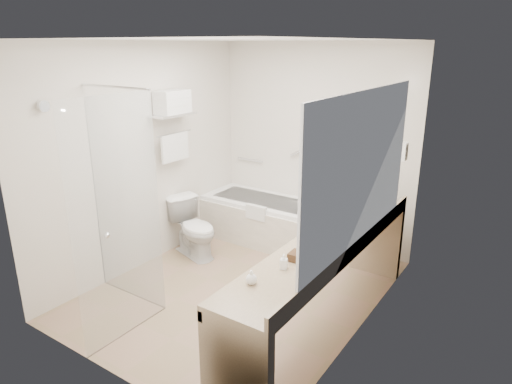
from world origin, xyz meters
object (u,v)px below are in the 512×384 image
Objects in this scene: amenity_basket at (302,257)px; water_bottle_left at (341,218)px; bathtub at (264,220)px; vanity_counter at (325,265)px; toilet at (194,228)px.

amenity_basket is 1.11× the size of water_bottle_left.
vanity_counter is (1.52, -1.39, 0.36)m from bathtub.
bathtub is at bearing -10.42° from toilet.
vanity_counter is 15.61× the size of water_bottle_left.
bathtub is at bearing 137.65° from vanity_counter.
bathtub is 2.09m from vanity_counter.
water_bottle_left reaches higher than toilet.
bathtub is 2.43m from amenity_basket.
vanity_counter reaches higher than toilet.
water_bottle_left is at bearing 93.15° from amenity_basket.
bathtub is at bearing 129.95° from amenity_basket.
amenity_basket reaches higher than toilet.
toilet is 2.24m from amenity_basket.
toilet reaches higher than bathtub.
bathtub is 2.27× the size of toilet.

